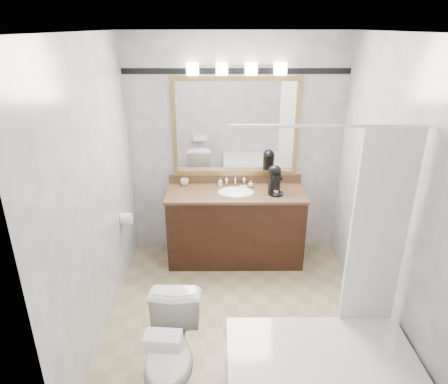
{
  "coord_description": "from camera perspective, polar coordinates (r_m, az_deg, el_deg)",
  "views": [
    {
      "loc": [
        -0.16,
        -3.03,
        2.54
      ],
      "look_at": [
        -0.13,
        0.35,
        1.13
      ],
      "focal_mm": 32.0,
      "sensor_mm": 36.0,
      "label": 1
    }
  ],
  "objects": [
    {
      "name": "tp_roll",
      "position": [
        4.24,
        -13.76,
        -3.7
      ],
      "size": [
        0.11,
        0.12,
        0.12
      ],
      "primitive_type": "cylinder",
      "rotation": [
        0.0,
        1.57,
        0.0
      ],
      "color": "white",
      "rests_on": "room"
    },
    {
      "name": "mirror",
      "position": [
        4.44,
        1.67,
        9.15
      ],
      "size": [
        1.4,
        0.04,
        1.1
      ],
      "color": "#A18249",
      "rests_on": "room"
    },
    {
      "name": "coffee_maker",
      "position": [
        4.34,
        7.26,
        1.88
      ],
      "size": [
        0.16,
        0.21,
        0.32
      ],
      "rotation": [
        0.0,
        0.0,
        0.2
      ],
      "color": "black",
      "rests_on": "vanity"
    },
    {
      "name": "bathtub",
      "position": [
        3.19,
        13.77,
        -23.28
      ],
      "size": [
        1.3,
        0.75,
        1.96
      ],
      "color": "white",
      "rests_on": "ground"
    },
    {
      "name": "soap_bar",
      "position": [
        4.5,
        2.79,
        0.76
      ],
      "size": [
        0.07,
        0.05,
        0.02
      ],
      "primitive_type": "cube",
      "rotation": [
        0.0,
        0.0,
        0.03
      ],
      "color": "beige",
      "rests_on": "vanity"
    },
    {
      "name": "vanity_light_bar",
      "position": [
        4.28,
        1.8,
        17.24
      ],
      "size": [
        1.02,
        0.14,
        0.12
      ],
      "color": "silver",
      "rests_on": "room"
    },
    {
      "name": "vanity",
      "position": [
        4.56,
        1.64,
        -4.68
      ],
      "size": [
        1.53,
        0.58,
        0.97
      ],
      "color": "black",
      "rests_on": "ground"
    },
    {
      "name": "accent_stripe",
      "position": [
        4.35,
        1.76,
        16.88
      ],
      "size": [
        2.4,
        0.01,
        0.06
      ],
      "primitive_type": "cube",
      "color": "black",
      "rests_on": "room"
    },
    {
      "name": "toilet",
      "position": [
        3.13,
        -7.49,
        -21.97
      ],
      "size": [
        0.41,
        0.7,
        0.71
      ],
      "primitive_type": "imported",
      "rotation": [
        0.0,
        0.0,
        -0.02
      ],
      "color": "white",
      "rests_on": "ground"
    },
    {
      "name": "cup_left",
      "position": [
        4.58,
        -5.66,
        1.44
      ],
      "size": [
        0.11,
        0.11,
        0.07
      ],
      "primitive_type": "imported",
      "rotation": [
        0.0,
        0.0,
        0.27
      ],
      "color": "white",
      "rests_on": "vanity"
    },
    {
      "name": "soap_bottle_a",
      "position": [
        4.52,
        -0.52,
        1.4
      ],
      "size": [
        0.05,
        0.05,
        0.09
      ],
      "primitive_type": "imported",
      "rotation": [
        0.0,
        0.0,
        0.16
      ],
      "color": "white",
      "rests_on": "vanity"
    },
    {
      "name": "room",
      "position": [
        3.3,
        2.39,
        -0.36
      ],
      "size": [
        2.42,
        2.62,
        2.52
      ],
      "color": "tan",
      "rests_on": "ground"
    },
    {
      "name": "tissue_box",
      "position": [
        2.64,
        -8.72,
        -20.23
      ],
      "size": [
        0.24,
        0.14,
        0.09
      ],
      "primitive_type": "cube",
      "rotation": [
        0.0,
        0.0,
        -0.08
      ],
      "color": "white",
      "rests_on": "toilet"
    },
    {
      "name": "soap_bottle_b",
      "position": [
        4.52,
        3.82,
        1.18
      ],
      "size": [
        0.07,
        0.07,
        0.07
      ],
      "primitive_type": "imported",
      "rotation": [
        0.0,
        0.0,
        0.3
      ],
      "color": "white",
      "rests_on": "vanity"
    }
  ]
}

